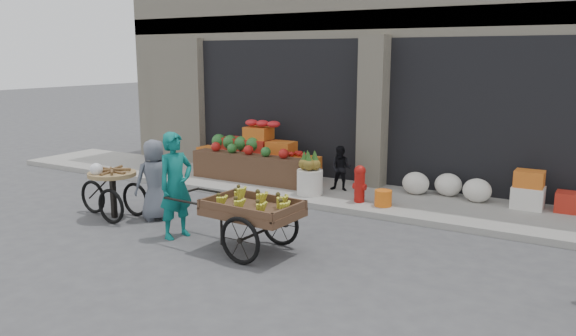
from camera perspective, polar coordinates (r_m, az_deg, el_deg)
The scene contains 13 objects.
ground at distance 8.06m, azimuth -5.41°, elevation -9.53°, with size 80.00×80.00×0.00m, color #424244.
sidewalk at distance 11.45m, azimuth 6.72°, elevation -2.88°, with size 18.00×2.20×0.12m, color gray.
building at distance 14.79m, azimuth 13.41°, elevation 13.05°, with size 14.00×6.45×7.00m.
fruit_display at distance 12.73m, azimuth -2.95°, elevation 1.45°, with size 3.10×1.12×1.24m.
pineapple_bin at distance 11.26m, azimuth 2.23°, elevation -1.43°, with size 0.52×0.52×0.50m, color silver.
fire_hydrant at distance 10.72m, azimuth 7.29°, elevation -1.45°, with size 0.22×0.22×0.71m.
orange_bucket at distance 10.55m, azimuth 9.65°, elevation -3.03°, with size 0.32×0.32×0.30m, color orange.
right_bay_goods at distance 11.19m, azimuth 20.37°, elevation -2.03°, with size 3.35×0.60×0.70m.
seated_person at distance 11.56m, azimuth 5.40°, elevation -0.04°, with size 0.45×0.35×0.93m, color black.
banana_cart at distance 8.25m, azimuth -3.93°, elevation -3.84°, with size 2.37×1.08×0.97m.
vendor_woman at distance 9.04m, azimuth -11.32°, elevation -1.74°, with size 0.62×0.41×1.70m, color #0D6B65.
tricycle_cart at distance 10.47m, azimuth -17.40°, elevation -1.85°, with size 1.43×0.85×0.95m.
vendor_grey at distance 10.14m, azimuth -13.37°, elevation -1.17°, with size 0.70×0.46×1.44m, color slate.
Camera 1 is at (4.46, -6.06, 2.87)m, focal length 35.00 mm.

